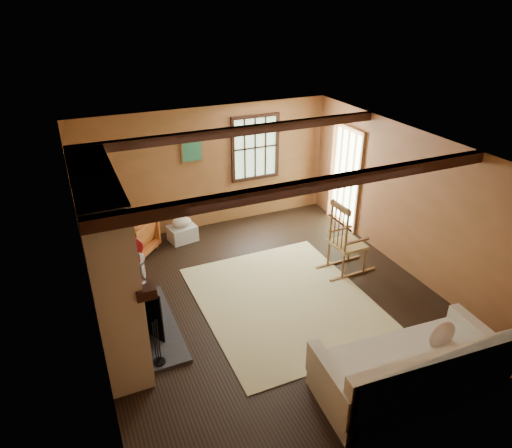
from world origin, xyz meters
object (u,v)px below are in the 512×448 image
fireplace (111,268)px  rocking_chair (346,242)px  armchair (131,236)px  laundry_basket (183,233)px  sofa (411,373)px

fireplace → rocking_chair: fireplace is taller
armchair → laundry_basket: bearing=138.9°
sofa → armchair: 5.19m
fireplace → sofa: 3.88m
laundry_basket → sofa: bearing=-73.2°
sofa → armchair: sofa is taller
rocking_chair → laundry_basket: (-2.23, 2.12, -0.38)m
sofa → armchair: size_ratio=2.94×
sofa → rocking_chair: bearing=76.8°
rocking_chair → armchair: (-3.19, 2.03, -0.19)m
armchair → sofa: bearing=70.4°
rocking_chair → armchair: bearing=55.9°
laundry_basket → armchair: 0.98m
laundry_basket → fireplace: bearing=-123.4°
sofa → laundry_basket: bearing=110.9°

